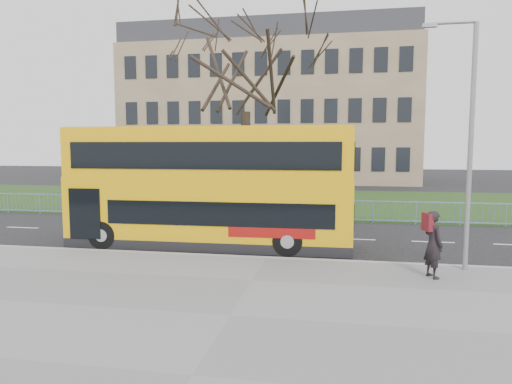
% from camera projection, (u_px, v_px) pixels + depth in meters
% --- Properties ---
extents(ground, '(120.00, 120.00, 0.00)m').
position_uv_depth(ground, '(273.00, 250.00, 16.47)').
color(ground, black).
rests_on(ground, ground).
extents(pavement, '(80.00, 10.50, 0.12)m').
position_uv_depth(pavement, '(230.00, 318.00, 9.86)').
color(pavement, slate).
rests_on(pavement, ground).
extents(kerb, '(80.00, 0.20, 0.14)m').
position_uv_depth(kerb, '(266.00, 259.00, 14.95)').
color(kerb, gray).
rests_on(kerb, ground).
extents(grass_verge, '(80.00, 15.40, 0.08)m').
position_uv_depth(grass_verge, '(302.00, 201.00, 30.48)').
color(grass_verge, '#193513').
rests_on(grass_verge, ground).
extents(guard_railing, '(40.00, 0.12, 1.10)m').
position_uv_depth(guard_railing, '(291.00, 210.00, 22.88)').
color(guard_railing, '#6B8DBE').
rests_on(guard_railing, ground).
extents(bare_tree, '(9.37, 9.37, 13.38)m').
position_uv_depth(bare_tree, '(246.00, 93.00, 26.10)').
color(bare_tree, black).
rests_on(bare_tree, grass_verge).
extents(civic_building, '(30.00, 15.00, 14.00)m').
position_uv_depth(civic_building, '(272.00, 116.00, 50.91)').
color(civic_building, '#7C684F').
rests_on(civic_building, ground).
extents(yellow_bus, '(10.50, 2.65, 4.38)m').
position_uv_depth(yellow_bus, '(209.00, 184.00, 16.96)').
color(yellow_bus, '#E1A509').
rests_on(yellow_bus, ground).
extents(pedestrian, '(0.69, 0.81, 1.87)m').
position_uv_depth(pedestrian, '(433.00, 244.00, 12.58)').
color(pedestrian, black).
rests_on(pedestrian, pavement).
extents(street_lamp, '(1.52, 0.18, 7.15)m').
position_uv_depth(street_lamp, '(468.00, 136.00, 13.08)').
color(street_lamp, gray).
rests_on(street_lamp, pavement).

